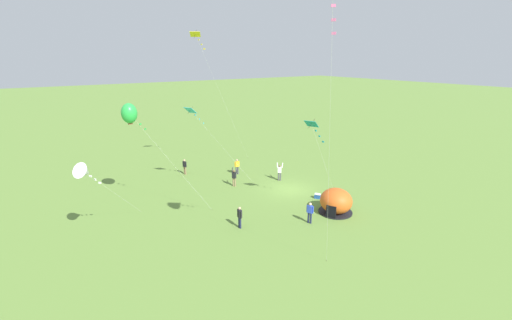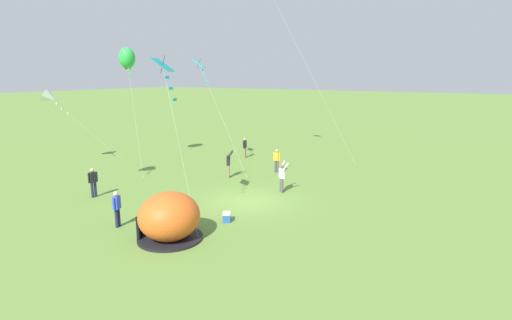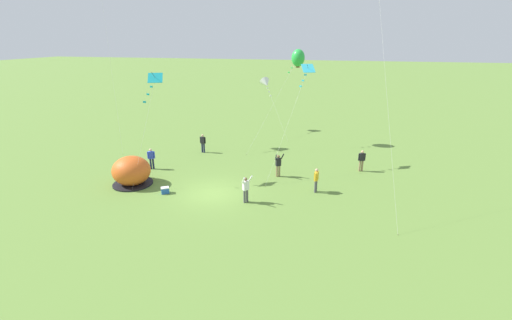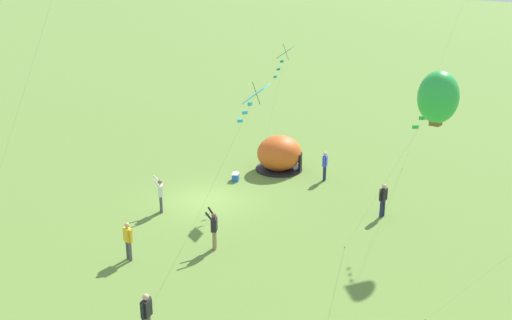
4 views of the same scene
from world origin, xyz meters
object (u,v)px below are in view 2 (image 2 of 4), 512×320
at_px(person_arms_raised, 229,163).
at_px(person_center_field, 93,181).
at_px(kite_green, 127,58).
at_px(kite_teal, 164,70).
at_px(kite_white, 50,98).
at_px(kite_cyan, 200,67).
at_px(person_near_tent, 282,176).
at_px(popup_tent, 169,217).
at_px(cooler_box, 227,217).
at_px(person_far_back, 245,147).
at_px(person_watching_sky, 117,207).
at_px(person_strolling, 277,159).

xyz_separation_m(person_arms_raised, person_center_field, (-7.76, 4.08, -0.03)).
bearing_deg(kite_green, kite_teal, -124.92).
bearing_deg(kite_white, person_center_field, -111.61).
bearing_deg(kite_cyan, person_near_tent, -108.17).
bearing_deg(person_near_tent, person_arms_raised, 75.63).
xyz_separation_m(popup_tent, kite_teal, (1.64, 1.46, 6.19)).
relative_size(cooler_box, kite_teal, 0.08).
xyz_separation_m(person_arms_raised, kite_white, (-3.97, 13.65, 4.25)).
relative_size(person_arms_raised, kite_cyan, 0.23).
relative_size(person_far_back, kite_green, 0.19).
bearing_deg(popup_tent, person_watching_sky, 93.76).
xyz_separation_m(person_far_back, kite_green, (-6.17, 6.77, 7.25)).
distance_m(person_strolling, kite_white, 17.78).
xyz_separation_m(person_center_field, kite_cyan, (9.23, -0.65, 6.57)).
xyz_separation_m(popup_tent, kite_cyan, (11.43, 7.37, 6.54)).
relative_size(person_strolling, kite_green, 0.19).
distance_m(cooler_box, person_arms_raised, 8.47).
xyz_separation_m(person_far_back, person_strolling, (-3.17, -4.82, 0.00)).
height_order(kite_white, kite_green, kite_green).
relative_size(person_arms_raised, person_near_tent, 1.00).
bearing_deg(person_near_tent, kite_green, 85.06).
bearing_deg(person_near_tent, kite_white, 98.45).
height_order(cooler_box, kite_cyan, kite_cyan).
bearing_deg(person_near_tent, person_center_field, 126.35).
height_order(person_arms_raised, kite_white, kite_white).
height_order(cooler_box, kite_green, kite_green).
distance_m(popup_tent, person_center_field, 8.32).
xyz_separation_m(person_watching_sky, person_center_field, (2.40, 4.93, 0.00)).
bearing_deg(person_far_back, kite_green, 132.34).
height_order(kite_teal, kite_green, kite_green).
bearing_deg(person_center_field, popup_tent, -105.32).
bearing_deg(person_strolling, kite_teal, -178.28).
bearing_deg(cooler_box, kite_green, 64.02).
height_order(person_near_tent, person_center_field, person_near_tent).
bearing_deg(popup_tent, kite_teal, 41.82).
distance_m(person_arms_raised, kite_teal, 10.66).
height_order(person_center_field, kite_cyan, kite_cyan).
xyz_separation_m(kite_white, kite_green, (3.97, -4.20, 2.97)).
height_order(cooler_box, person_strolling, person_strolling).
distance_m(kite_white, kite_teal, 16.82).
distance_m(person_strolling, person_center_field, 12.43).
bearing_deg(person_arms_raised, kite_white, 106.21).
bearing_deg(kite_cyan, person_center_field, 175.97).
height_order(person_watching_sky, person_far_back, same).
bearing_deg(kite_white, cooler_box, -99.14).
height_order(person_far_back, kite_cyan, kite_cyan).
bearing_deg(person_arms_raised, kite_teal, -163.44).
relative_size(person_far_back, person_center_field, 1.00).
bearing_deg(cooler_box, person_watching_sky, 129.27).
relative_size(person_watching_sky, person_strolling, 1.00).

